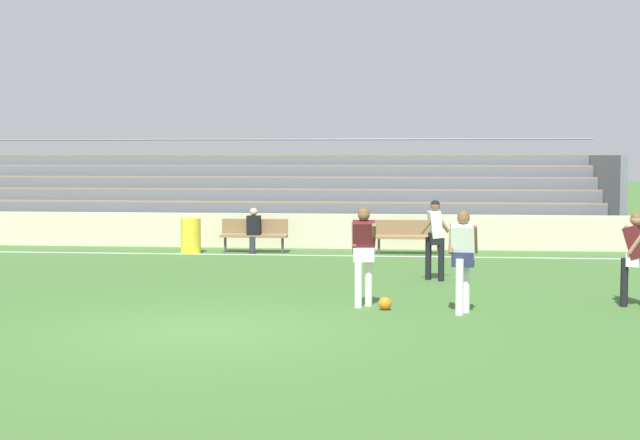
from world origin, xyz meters
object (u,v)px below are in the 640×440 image
bench_centre_sideline (254,232)px  player_white_on_ball (435,233)px  bleacher_stand (203,193)px  spectator_seated (253,227)px  trash_bin (191,236)px  player_dark_dropping_back (364,248)px  soccer_ball (385,303)px  player_white_overlapping (463,252)px  player_dark_wide_left (636,251)px  bench_far_right (409,234)px

bench_centre_sideline → player_white_on_ball: player_white_on_ball is taller
bleacher_stand → spectator_seated: 5.79m
trash_bin → player_dark_dropping_back: (5.07, -8.14, 0.56)m
soccer_ball → player_dark_dropping_back: bearing=143.6°
bench_centre_sideline → player_dark_dropping_back: (3.41, -8.48, 0.48)m
trash_bin → player_white_overlapping: 10.99m
player_white_overlapping → player_dark_wide_left: bearing=18.7°
spectator_seated → player_white_overlapping: player_white_overlapping is taller
player_white_overlapping → player_white_on_ball: (-0.37, 4.00, -0.02)m
trash_bin → player_dark_wide_left: (9.74, -7.65, 0.50)m
bleacher_stand → player_dark_dropping_back: size_ratio=15.00×
trash_bin → player_white_on_ball: player_white_on_ball is taller
bench_centre_sideline → bench_far_right: 4.14m
bleacher_stand → spectator_seated: bearing=-63.3°
spectator_seated → player_white_overlapping: 10.25m
player_dark_dropping_back → player_dark_wide_left: size_ratio=1.05×
bench_centre_sideline → trash_bin: (-1.66, -0.34, -0.08)m
bleacher_stand → spectator_seated: (2.59, -5.14, -0.69)m
trash_bin → spectator_seated: (1.66, 0.23, 0.23)m
trash_bin → player_white_on_ball: 7.91m
bench_far_right → trash_bin: size_ratio=1.91×
spectator_seated → player_dark_wide_left: (8.08, -7.88, 0.27)m
spectator_seated → player_dark_dropping_back: size_ratio=0.70×
player_white_overlapping → player_dark_wide_left: player_white_overlapping is taller
trash_bin → player_white_overlapping: player_white_overlapping is taller
bleacher_stand → bench_centre_sideline: 5.71m
bench_centre_sideline → trash_bin: size_ratio=1.91×
bench_far_right → player_dark_dropping_back: (-0.73, -8.48, 0.48)m
spectator_seated → player_dark_wide_left: player_dark_wide_left is taller
bleacher_stand → player_dark_wide_left: size_ratio=15.77×
bleacher_stand → player_dark_wide_left: bearing=-50.7°
trash_bin → player_white_on_ball: bearing=-36.2°
player_white_overlapping → player_white_on_ball: bearing=95.2°
bench_far_right → soccer_ball: size_ratio=8.18×
player_dark_dropping_back → soccer_ball: bearing=-36.4°
player_white_on_ball → player_dark_dropping_back: bearing=-110.6°
bench_far_right → trash_bin: bearing=-176.6°
bleacher_stand → bench_centre_sideline: (2.59, -5.02, -0.85)m
bleacher_stand → player_dark_dropping_back: bleacher_stand is taller
player_white_overlapping → player_dark_dropping_back: (-1.67, 0.53, 0.00)m
bleacher_stand → trash_bin: size_ratio=27.40×
player_dark_wide_left → player_dark_dropping_back: bearing=-174.0°
bench_far_right → spectator_seated: 4.14m
bleacher_stand → player_dark_dropping_back: (5.99, -13.50, -0.37)m
spectator_seated → player_dark_wide_left: 11.28m
bench_far_right → player_dark_wide_left: size_ratio=1.10×
bench_far_right → player_white_overlapping: player_white_overlapping is taller
player_dark_wide_left → player_white_on_ball: 4.50m
spectator_seated → player_white_on_ball: 6.80m
trash_bin → player_dark_dropping_back: 9.60m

